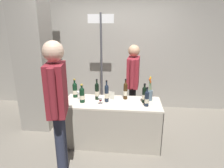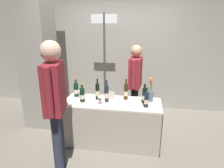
{
  "view_description": "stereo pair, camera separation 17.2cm",
  "coord_description": "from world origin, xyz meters",
  "views": [
    {
      "loc": [
        0.3,
        -2.9,
        1.93
      ],
      "look_at": [
        0.0,
        0.0,
        1.03
      ],
      "focal_mm": 31.3,
      "sensor_mm": 36.0,
      "label": 1
    },
    {
      "loc": [
        0.47,
        -2.87,
        1.93
      ],
      "look_at": [
        0.0,
        0.0,
        1.03
      ],
      "focal_mm": 31.3,
      "sensor_mm": 36.0,
      "label": 2
    }
  ],
  "objects": [
    {
      "name": "booth_signpost",
      "position": [
        -0.33,
        1.07,
        1.32
      ],
      "size": [
        0.52,
        0.04,
        2.15
      ],
      "color": "#47474C",
      "rests_on": "ground_plane"
    },
    {
      "name": "display_bottle_4",
      "position": [
        0.21,
        0.15,
        0.88
      ],
      "size": [
        0.07,
        0.07,
        0.35
      ],
      "color": "#38230F",
      "rests_on": "tasting_table"
    },
    {
      "name": "tasting_table",
      "position": [
        0.0,
        0.0,
        0.5
      ],
      "size": [
        1.56,
        0.61,
        0.73
      ],
      "color": "beige",
      "rests_on": "ground_plane"
    },
    {
      "name": "display_bottle_5",
      "position": [
        -0.09,
        0.0,
        0.88
      ],
      "size": [
        0.07,
        0.07,
        0.36
      ],
      "color": "#192333",
      "rests_on": "tasting_table"
    },
    {
      "name": "concrete_pillar",
      "position": [
        -1.46,
        0.45,
        1.78
      ],
      "size": [
        0.54,
        0.54,
        3.56
      ],
      "primitive_type": "cube",
      "color": "gray",
      "rests_on": "ground_plane"
    },
    {
      "name": "flower_vase",
      "position": [
        0.61,
        0.14,
        0.85
      ],
      "size": [
        0.09,
        0.09,
        0.4
      ],
      "color": "slate",
      "rests_on": "tasting_table"
    },
    {
      "name": "display_bottle_1",
      "position": [
        -0.47,
        -0.06,
        0.86
      ],
      "size": [
        0.08,
        0.08,
        0.3
      ],
      "color": "black",
      "rests_on": "tasting_table"
    },
    {
      "name": "wine_glass_mid",
      "position": [
        -0.17,
        -0.13,
        0.82
      ],
      "size": [
        0.08,
        0.08,
        0.13
      ],
      "color": "silver",
      "rests_on": "tasting_table"
    },
    {
      "name": "ground_plane",
      "position": [
        0.0,
        0.0,
        0.0
      ],
      "size": [
        12.0,
        12.0,
        0.0
      ],
      "primitive_type": "plane",
      "color": "gray"
    },
    {
      "name": "featured_wine_bottle",
      "position": [
        0.51,
        0.03,
        0.87
      ],
      "size": [
        0.07,
        0.07,
        0.31
      ],
      "color": "black",
      "rests_on": "tasting_table"
    },
    {
      "name": "wine_glass_near_vendor",
      "position": [
        -0.55,
        0.04,
        0.83
      ],
      "size": [
        0.07,
        0.07,
        0.14
      ],
      "color": "silver",
      "rests_on": "tasting_table"
    },
    {
      "name": "display_bottle_3",
      "position": [
        -0.26,
        0.09,
        0.88
      ],
      "size": [
        0.07,
        0.07,
        0.35
      ],
      "color": "black",
      "rests_on": "tasting_table"
    },
    {
      "name": "display_bottle_2",
      "position": [
        0.54,
        -0.11,
        0.86
      ],
      "size": [
        0.07,
        0.07,
        0.3
      ],
      "color": "#192333",
      "rests_on": "tasting_table"
    },
    {
      "name": "brochure_stand",
      "position": [
        -0.05,
        0.13,
        0.8
      ],
      "size": [
        0.16,
        0.08,
        0.14
      ],
      "primitive_type": "cube",
      "rotation": [
        0.04,
        0.0,
        2.73
      ],
      "color": "silver",
      "rests_on": "tasting_table"
    },
    {
      "name": "taster_foreground_right",
      "position": [
        -0.58,
        -0.79,
        1.06
      ],
      "size": [
        0.29,
        0.55,
        1.76
      ],
      "rotation": [
        0.0,
        0.0,
        1.78
      ],
      "color": "#2D3347",
      "rests_on": "ground_plane"
    },
    {
      "name": "back_partition",
      "position": [
        0.0,
        1.65,
        1.32
      ],
      "size": [
        7.17,
        0.12,
        2.64
      ],
      "primitive_type": "cube",
      "color": "#9E998E",
      "rests_on": "ground_plane"
    },
    {
      "name": "display_bottle_0",
      "position": [
        -0.65,
        0.15,
        0.86
      ],
      "size": [
        0.08,
        0.08,
        0.32
      ],
      "color": "black",
      "rests_on": "tasting_table"
    },
    {
      "name": "vendor_presenter",
      "position": [
        0.33,
        0.72,
        0.94
      ],
      "size": [
        0.25,
        0.63,
        1.57
      ],
      "rotation": [
        0.0,
        0.0,
        -1.65
      ],
      "color": "black",
      "rests_on": "ground_plane"
    }
  ]
}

